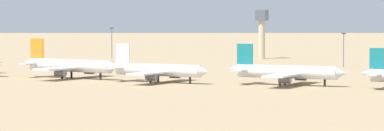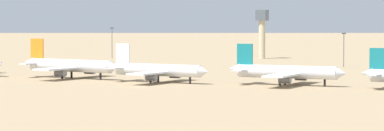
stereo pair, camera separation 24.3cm
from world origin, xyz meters
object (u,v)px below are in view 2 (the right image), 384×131
object	(u,v)px
control_tower	(262,29)
light_pole_mid	(344,47)
parked_jet_teal_5	(286,72)
light_pole_west	(112,41)
parked_jet_orange_3	(69,66)
parked_jet_white_4	(157,70)

from	to	relation	value
control_tower	light_pole_mid	world-z (taller)	control_tower
parked_jet_teal_5	light_pole_west	distance (m)	190.11
light_pole_mid	control_tower	bearing A→B (deg)	135.94
parked_jet_orange_3	light_pole_west	distance (m)	143.64
parked_jet_orange_3	parked_jet_white_4	xyz separation A→B (m)	(37.50, -6.36, -0.34)
parked_jet_orange_3	light_pole_mid	bearing A→B (deg)	65.63
parked_jet_white_4	parked_jet_teal_5	bearing A→B (deg)	13.13
parked_jet_teal_5	light_pole_mid	world-z (taller)	light_pole_mid
light_pole_west	parked_jet_teal_5	bearing A→B (deg)	-45.47
light_pole_mid	light_pole_west	bearing A→B (deg)	167.68
parked_jet_orange_3	light_pole_mid	size ratio (longest dim) A/B	2.94
parked_jet_teal_5	control_tower	world-z (taller)	control_tower
light_pole_west	light_pole_mid	xyz separation A→B (m)	(123.57, -27.00, -0.34)
light_pole_west	light_pole_mid	size ratio (longest dim) A/B	1.05
control_tower	light_pole_mid	xyz separation A→B (m)	(55.22, -53.43, -5.95)
parked_jet_teal_5	light_pole_west	bearing A→B (deg)	136.05
parked_jet_orange_3	control_tower	bearing A→B (deg)	93.60
parked_jet_teal_5	light_pole_mid	size ratio (longest dim) A/B	2.81
control_tower	light_pole_west	bearing A→B (deg)	-158.86
parked_jet_orange_3	parked_jet_teal_5	size ratio (longest dim) A/B	1.04
parked_jet_white_4	light_pole_mid	distance (m)	118.50
light_pole_west	parked_jet_white_4	bearing A→B (deg)	-57.56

